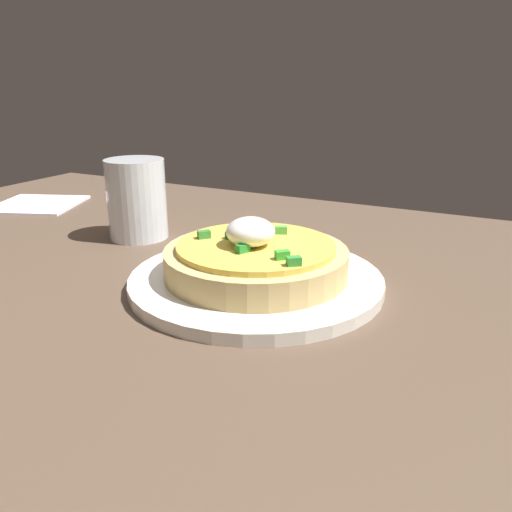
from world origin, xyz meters
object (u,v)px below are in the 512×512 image
at_px(plate, 256,280).
at_px(napkin, 37,204).
at_px(pizza, 256,258).
at_px(cup_near, 137,204).

height_order(plate, napkin, plate).
bearing_deg(plate, pizza, 70.50).
distance_m(plate, napkin, 0.50).
bearing_deg(cup_near, pizza, 159.75).
bearing_deg(pizza, cup_near, -20.25).
bearing_deg(napkin, plate, 163.65).
height_order(cup_near, napkin, cup_near).
height_order(plate, cup_near, cup_near).
height_order(pizza, napkin, pizza).
height_order(plate, pizza, pizza).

